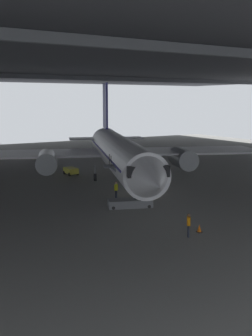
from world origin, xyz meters
TOP-DOWN VIEW (x-y plane):
  - ground_plane at (0.00, 0.00)m, footprint 110.00×110.00m
  - hangar_structure at (-0.08, 13.75)m, footprint 121.00×99.00m
  - airplane_main at (0.93, 5.06)m, footprint 36.19×36.33m
  - boarding_stairs at (-3.45, -4.45)m, footprint 4.48×2.85m
  - crew_worker_near_nose at (-4.21, -13.65)m, footprint 0.38×0.47m
  - crew_worker_by_stairs at (-2.94, -1.15)m, footprint 0.46×0.39m
  - traffic_cone_orange at (-2.84, -13.20)m, footprint 0.36×0.36m
  - baggage_tug at (-1.42, 13.31)m, footprint 1.33×2.23m

SIDE VIEW (x-z plane):
  - ground_plane at x=0.00m, z-range 0.00..0.00m
  - traffic_cone_orange at x=-2.84m, z-range -0.01..0.59m
  - baggage_tug at x=-1.42m, z-range 0.08..0.98m
  - boarding_stairs at x=-3.45m, z-range -1.62..3.10m
  - crew_worker_by_stairs at x=-2.94m, z-range 0.12..1.78m
  - crew_worker_near_nose at x=-4.21m, z-range 0.12..1.81m
  - airplane_main at x=0.93m, z-range -2.38..9.39m
  - hangar_structure at x=-0.08m, z-range 6.71..21.38m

